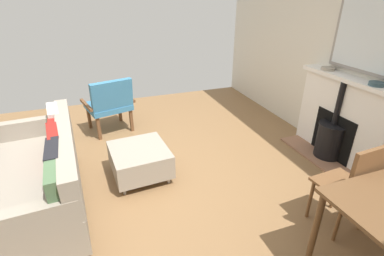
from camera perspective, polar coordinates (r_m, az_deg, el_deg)
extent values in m
cube|color=olive|center=(3.36, -10.12, -11.31)|extent=(5.39, 5.84, 0.01)
cube|color=beige|center=(4.09, 29.49, 14.23)|extent=(0.12, 5.84, 2.80)
cube|color=#93664C|center=(4.12, 23.99, -5.50)|extent=(0.30, 1.23, 0.03)
cube|color=white|center=(4.07, 27.74, 1.28)|extent=(0.18, 1.30, 1.03)
cube|color=black|center=(4.09, 26.51, -1.32)|extent=(0.06, 0.62, 0.58)
cylinder|color=black|center=(4.10, 25.92, -2.32)|extent=(0.34, 0.34, 0.44)
cylinder|color=black|center=(4.00, 26.54, 0.57)|extent=(0.36, 0.36, 0.02)
cylinder|color=black|center=(3.90, 27.36, 4.31)|extent=(0.07, 0.07, 0.54)
cube|color=white|center=(3.88, 29.13, 8.49)|extent=(0.23, 1.38, 0.05)
cube|color=gray|center=(3.86, 31.79, 15.91)|extent=(0.04, 0.88, 0.88)
cube|color=silver|center=(3.84, 31.59, 15.93)|extent=(0.01, 0.80, 0.80)
cylinder|color=#9E9384|center=(4.11, 25.56, 10.67)|extent=(0.17, 0.17, 0.04)
torus|color=#9E9384|center=(4.10, 25.59, 10.85)|extent=(0.17, 0.17, 0.01)
cylinder|color=#334C56|center=(3.66, 33.03, 7.40)|extent=(0.16, 0.16, 0.04)
torus|color=#334C56|center=(3.66, 33.09, 7.62)|extent=(0.16, 0.16, 0.01)
cylinder|color=#B2B2B7|center=(4.04, -32.15, -7.52)|extent=(0.04, 0.04, 0.10)
cylinder|color=#B2B2B7|center=(3.96, -23.06, -5.99)|extent=(0.04, 0.04, 0.10)
cylinder|color=#B2B2B7|center=(2.75, -21.21, -21.77)|extent=(0.04, 0.04, 0.10)
cube|color=gray|center=(3.23, -28.71, -10.25)|extent=(0.93, 1.84, 0.34)
cube|color=gray|center=(3.02, -23.79, -3.58)|extent=(0.27, 1.79, 0.38)
cube|color=gray|center=(3.83, -29.13, 0.11)|extent=(0.77, 0.18, 0.21)
cube|color=gray|center=(2.40, -30.90, -15.88)|extent=(0.77, 0.18, 0.21)
cube|color=beige|center=(3.60, -25.77, 0.63)|extent=(0.18, 0.42, 0.41)
cube|color=maroon|center=(3.36, -25.65, -1.42)|extent=(0.14, 0.37, 0.37)
cube|color=maroon|center=(3.05, -25.64, -3.78)|extent=(0.18, 0.41, 0.41)
cube|color=black|center=(2.75, -25.54, -7.12)|extent=(0.13, 0.41, 0.40)
cube|color=#4C6B47|center=(2.47, -25.41, -11.14)|extent=(0.14, 0.40, 0.39)
cylinder|color=#B2B2B7|center=(3.69, -15.08, -7.26)|extent=(0.03, 0.03, 0.09)
cylinder|color=#B2B2B7|center=(3.24, -13.35, -12.16)|extent=(0.03, 0.03, 0.09)
cylinder|color=#B2B2B7|center=(3.76, -7.49, -5.73)|extent=(0.03, 0.03, 0.09)
cylinder|color=#B2B2B7|center=(3.33, -4.70, -10.26)|extent=(0.03, 0.03, 0.09)
cube|color=gray|center=(3.39, -10.41, -6.15)|extent=(0.68, 0.72, 0.28)
cube|color=brown|center=(4.93, -14.26, 3.46)|extent=(0.05, 0.05, 0.38)
cube|color=brown|center=(4.80, -19.91, 2.04)|extent=(0.05, 0.05, 0.38)
cube|color=brown|center=(4.52, -12.05, 1.59)|extent=(0.05, 0.05, 0.38)
cube|color=brown|center=(4.37, -18.16, -0.01)|extent=(0.05, 0.05, 0.38)
cube|color=teal|center=(4.57, -16.42, 4.23)|extent=(0.72, 0.69, 0.08)
cube|color=teal|center=(4.26, -15.71, 6.36)|extent=(0.61, 0.27, 0.43)
cube|color=brown|center=(4.63, -12.84, 6.16)|extent=(0.17, 0.52, 0.04)
cube|color=brown|center=(4.46, -20.42, 4.35)|extent=(0.17, 0.52, 0.04)
cylinder|color=brown|center=(2.51, 23.46, -18.15)|extent=(0.05, 0.05, 0.70)
cylinder|color=brown|center=(3.22, 26.71, -11.10)|extent=(0.03, 0.03, 0.44)
cylinder|color=brown|center=(3.00, 22.62, -13.00)|extent=(0.03, 0.03, 0.44)
cylinder|color=brown|center=(3.08, 31.20, -14.04)|extent=(0.03, 0.03, 0.44)
cylinder|color=brown|center=(2.86, 27.23, -16.33)|extent=(0.03, 0.03, 0.44)
cube|color=brown|center=(2.91, 27.85, -10.07)|extent=(0.43, 0.43, 0.02)
cube|color=brown|center=(2.71, 31.57, -7.73)|extent=(0.36, 0.06, 0.45)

